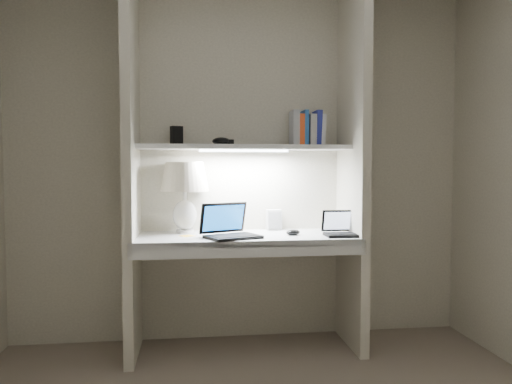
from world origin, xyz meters
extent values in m
cube|color=beige|center=(0.00, 1.50, 1.25)|extent=(3.20, 0.01, 2.50)
cube|color=beige|center=(-0.73, 1.23, 1.25)|extent=(0.06, 0.55, 2.50)
cube|color=beige|center=(0.73, 1.23, 1.25)|extent=(0.06, 0.55, 2.50)
cube|color=white|center=(0.00, 1.23, 0.75)|extent=(1.40, 0.55, 0.04)
cube|color=silver|center=(0.00, 0.96, 0.72)|extent=(1.46, 0.03, 0.10)
cube|color=silver|center=(0.00, 1.32, 1.35)|extent=(1.40, 0.36, 0.03)
cube|color=white|center=(0.00, 1.32, 1.33)|extent=(0.60, 0.04, 0.02)
cylinder|color=white|center=(-0.40, 1.39, 0.78)|extent=(0.12, 0.12, 0.02)
ellipsoid|color=white|center=(-0.40, 1.39, 0.89)|extent=(0.16, 0.16, 0.21)
cylinder|color=white|center=(-0.40, 1.39, 1.01)|extent=(0.03, 0.03, 0.09)
sphere|color=#FFD899|center=(-0.40, 1.39, 1.10)|extent=(0.05, 0.05, 0.05)
cube|color=black|center=(-0.09, 1.09, 0.78)|extent=(0.38, 0.33, 0.02)
cube|color=black|center=(-0.09, 1.09, 0.79)|extent=(0.31, 0.25, 0.00)
cube|color=black|center=(-0.15, 1.21, 0.89)|extent=(0.32, 0.18, 0.20)
cube|color=blue|center=(-0.14, 1.20, 0.89)|extent=(0.28, 0.15, 0.16)
cube|color=black|center=(0.63, 1.08, 0.78)|extent=(0.26, 0.18, 0.02)
cube|color=black|center=(0.63, 1.08, 0.79)|extent=(0.22, 0.13, 0.00)
cube|color=black|center=(0.64, 1.19, 0.86)|extent=(0.25, 0.06, 0.15)
cube|color=silver|center=(0.64, 1.18, 0.86)|extent=(0.22, 0.04, 0.12)
cube|color=silver|center=(0.23, 1.45, 0.84)|extent=(0.11, 0.08, 0.15)
ellipsoid|color=black|center=(0.31, 1.17, 0.79)|extent=(0.12, 0.10, 0.04)
torus|color=black|center=(-0.16, 1.20, 0.78)|extent=(0.13, 0.13, 0.01)
cube|color=yellow|center=(-0.38, 1.22, 0.77)|extent=(0.11, 0.11, 0.00)
cube|color=silver|center=(0.55, 1.38, 1.47)|extent=(0.04, 0.16, 0.22)
cube|color=navy|center=(0.52, 1.38, 1.49)|extent=(0.05, 0.16, 0.24)
cube|color=#BAB8B5|center=(0.48, 1.38, 1.47)|extent=(0.04, 0.16, 0.22)
cube|color=#2965B4|center=(0.43, 1.38, 1.49)|extent=(0.03, 0.16, 0.24)
cube|color=#F55522|center=(0.40, 1.38, 1.47)|extent=(0.04, 0.16, 0.22)
cube|color=#ACADB1|center=(0.36, 1.38, 1.49)|extent=(0.04, 0.16, 0.24)
cube|color=black|center=(-0.45, 1.43, 1.43)|extent=(0.09, 0.08, 0.13)
ellipsoid|color=black|center=(-0.15, 1.37, 1.39)|extent=(0.15, 0.13, 0.05)
camera|label=1|loc=(-0.35, -2.03, 1.23)|focal=35.00mm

